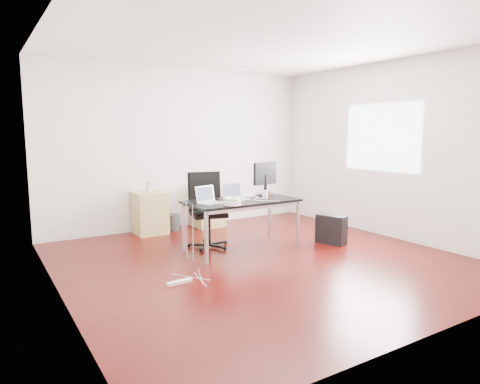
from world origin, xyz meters
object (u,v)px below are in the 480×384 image
office_chair (207,206)px  filing_cabinet_right (208,207)px  pc_tower (331,229)px  desk (242,204)px  filing_cabinet_left (150,213)px

office_chair → filing_cabinet_right: size_ratio=1.54×
office_chair → pc_tower: size_ratio=2.40×
desk → filing_cabinet_right: 1.73m
desk → pc_tower: 1.49m
office_chair → pc_tower: 1.92m
filing_cabinet_left → pc_tower: size_ratio=1.56×
office_chair → pc_tower: (1.67, -0.87, -0.39)m
filing_cabinet_right → office_chair: bearing=-117.9°
filing_cabinet_left → filing_cabinet_right: size_ratio=1.00×
pc_tower → filing_cabinet_left: bearing=118.4°
office_chair → filing_cabinet_right: 1.39m
desk → pc_tower: (1.35, -0.42, -0.46)m
office_chair → desk: bearing=-41.3°
filing_cabinet_left → filing_cabinet_right: bearing=0.0°
filing_cabinet_left → office_chair: bearing=-69.7°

